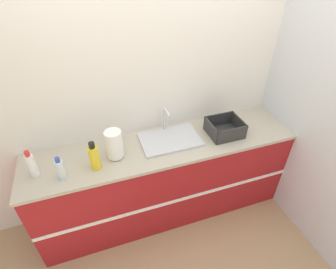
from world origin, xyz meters
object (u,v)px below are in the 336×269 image
bottle_yellow (94,157)px  sink (170,138)px  bottle_white_spray (32,165)px  dish_rack (225,129)px  bottle_clear (61,169)px  paper_towel_roll (114,144)px

bottle_yellow → sink: bearing=12.4°
bottle_white_spray → dish_rack: bearing=0.6°
sink → bottle_clear: 0.95m
sink → bottle_yellow: 0.70m
sink → bottle_white_spray: (-1.13, -0.09, 0.09)m
paper_towel_roll → bottle_clear: paper_towel_roll is taller
bottle_clear → paper_towel_roll: bearing=14.9°
sink → paper_towel_roll: size_ratio=2.10×
bottle_white_spray → sink: bearing=4.6°
bottle_white_spray → bottle_yellow: size_ratio=0.99×
dish_rack → bottle_yellow: size_ratio=1.20×
dish_rack → bottle_white_spray: (-1.65, -0.02, 0.06)m
paper_towel_roll → bottle_white_spray: size_ratio=1.03×
sink → bottle_white_spray: 1.14m
sink → bottle_clear: sink is taller
paper_towel_roll → bottle_yellow: (-0.17, -0.08, -0.02)m
dish_rack → bottle_white_spray: 1.65m
paper_towel_roll → bottle_white_spray: bearing=-177.8°
sink → dish_rack: 0.52m
sink → bottle_clear: (-0.93, -0.18, 0.07)m
sink → bottle_clear: size_ratio=2.64×
dish_rack → bottle_clear: size_ratio=1.49×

